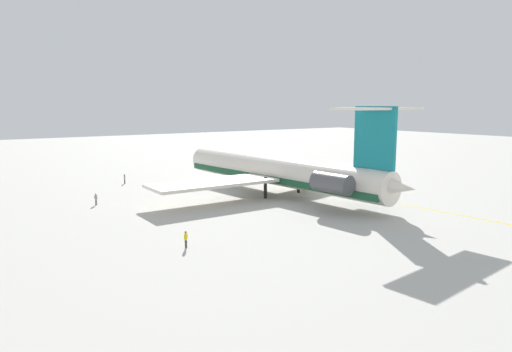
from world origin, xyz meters
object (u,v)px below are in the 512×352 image
Objects in this scene: safety_cone_nose at (251,168)px; main_jetliner at (282,171)px; ground_crew_near_tail at (186,237)px; ground_crew_near_nose at (125,178)px; ground_crew_portside at (96,198)px.

main_jetliner is at bearing 155.01° from safety_cone_nose.
ground_crew_near_nose is at bearing 155.81° from ground_crew_near_tail.
ground_crew_near_tail is 3.16× the size of safety_cone_nose.
ground_crew_near_tail is 1.02× the size of ground_crew_portside.
main_jetliner is at bearing -71.89° from ground_crew_near_nose.
ground_crew_portside is (-15.55, 9.46, -0.01)m from ground_crew_near_nose.
main_jetliner is at bearing 81.03° from ground_crew_portside.
ground_crew_near_nose is at bearing 159.57° from ground_crew_portside.
ground_crew_near_nose is 1.01× the size of ground_crew_portside.
ground_crew_near_nose is 18.20m from ground_crew_portside.
ground_crew_near_nose is 41.77m from ground_crew_near_tail.
ground_crew_portside is at bearing -137.22° from ground_crew_near_nose.
ground_crew_portside is at bearing 170.36° from ground_crew_near_tail.
main_jetliner is 27.98× the size of ground_crew_near_nose.
ground_crew_near_tail is 25.56m from ground_crew_portside.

